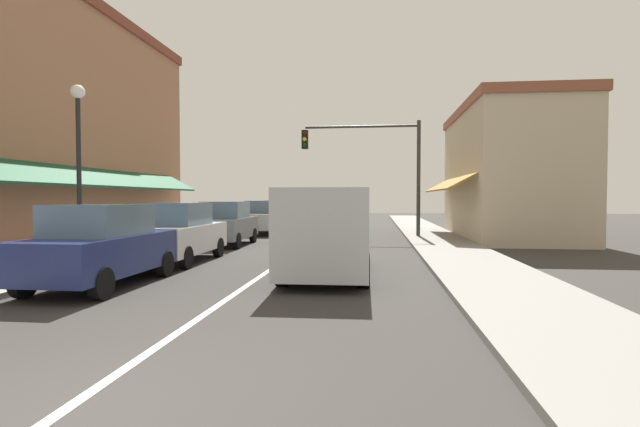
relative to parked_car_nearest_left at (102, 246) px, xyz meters
The scene contains 14 objects.
ground_plane 12.44m from the parked_car_nearest_left, 75.64° to the left, with size 80.00×80.00×0.00m, color #33302D.
sidewalk_left 12.29m from the parked_car_nearest_left, 101.40° to the left, with size 2.60×56.00×0.12m, color #A39E99.
sidewalk_right 14.79m from the parked_car_nearest_left, 54.48° to the left, with size 2.60×56.00×0.12m, color gray.
lane_center_stripe 12.44m from the parked_car_nearest_left, 75.64° to the left, with size 0.14×52.00×0.01m, color silver.
storefront_left_block 9.52m from the parked_car_nearest_left, 137.15° to the left, with size 6.84×14.20×8.81m.
storefront_right_block 18.63m from the parked_car_nearest_left, 49.26° to the left, with size 5.72×10.20×6.23m.
parked_car_nearest_left is the anchor object (origin of this frame).
parked_car_second_left 3.93m from the parked_car_nearest_left, 89.78° to the left, with size 1.80×4.11×1.77m.
parked_car_third_left 8.97m from the parked_car_nearest_left, 90.73° to the left, with size 1.88×4.15×1.77m.
parked_car_far_left 15.08m from the parked_car_nearest_left, 89.94° to the left, with size 1.85×4.13×1.77m.
parked_car_distant_left 19.79m from the parked_car_nearest_left, 90.15° to the left, with size 1.82×4.12×1.77m.
van_in_lane 5.15m from the parked_car_nearest_left, 23.86° to the left, with size 2.09×5.22×2.12m.
traffic_signal_mast_arm 14.88m from the parked_car_nearest_left, 66.18° to the left, with size 5.65×0.50×5.57m.
street_lamp_left_near 3.66m from the parked_car_nearest_left, 131.91° to the left, with size 0.36×0.36×4.85m.
Camera 1 is at (2.77, -3.65, 1.91)m, focal length 26.84 mm.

